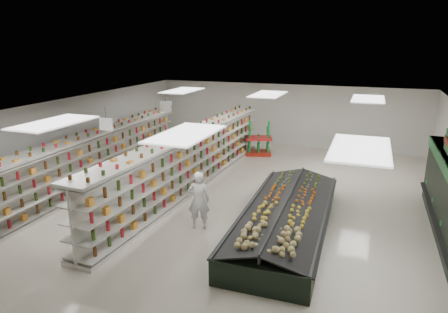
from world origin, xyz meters
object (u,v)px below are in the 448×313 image
at_px(produce_island, 286,217).
at_px(shopper_background, 192,142).
at_px(shopper_main, 199,200).
at_px(gondola_left, 94,161).
at_px(soda_endcap, 259,140).
at_px(gondola_center, 192,162).

xyz_separation_m(produce_island, shopper_background, (-5.70, 6.00, 0.34)).
bearing_deg(shopper_main, gondola_left, -37.35).
relative_size(gondola_left, soda_endcap, 7.40).
bearing_deg(shopper_main, soda_endcap, -102.20).
relative_size(produce_island, shopper_background, 4.23).
height_order(produce_island, soda_endcap, soda_endcap).
bearing_deg(produce_island, gondola_center, 149.65).
relative_size(soda_endcap, shopper_background, 1.01).
bearing_deg(shopper_main, gondola_center, -77.55).
height_order(gondola_left, gondola_center, gondola_center).
bearing_deg(gondola_left, shopper_main, -23.10).
relative_size(shopper_main, shopper_background, 1.12).
xyz_separation_m(gondola_left, shopper_main, (5.26, -2.10, -0.05)).
distance_m(gondola_left, shopper_background, 5.00).
bearing_deg(gondola_left, shopper_background, 65.07).
xyz_separation_m(gondola_center, soda_endcap, (1.15, 5.20, -0.22)).
height_order(produce_island, shopper_main, shopper_main).
distance_m(soda_endcap, shopper_main, 8.29).
bearing_deg(soda_endcap, shopper_main, -86.60).
distance_m(gondola_left, soda_endcap, 7.81).
bearing_deg(gondola_center, soda_endcap, 79.92).
relative_size(produce_island, soda_endcap, 4.19).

